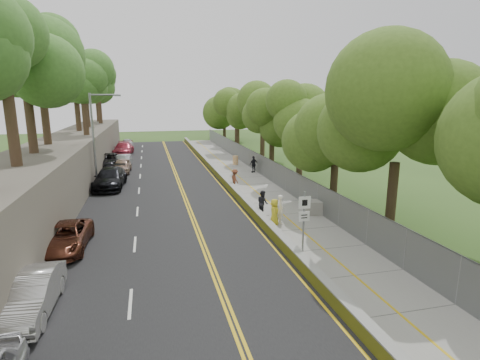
# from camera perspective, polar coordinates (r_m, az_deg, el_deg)

# --- Properties ---
(ground) EXTENTS (140.00, 140.00, 0.00)m
(ground) POSITION_cam_1_polar(r_m,az_deg,el_deg) (21.73, 3.79, -8.11)
(ground) COLOR #33511E
(ground) RESTS_ON ground
(road) EXTENTS (11.20, 66.00, 0.04)m
(road) POSITION_cam_1_polar(r_m,az_deg,el_deg) (35.22, -12.13, -0.30)
(road) COLOR black
(road) RESTS_ON ground
(sidewalk) EXTENTS (4.20, 66.00, 0.05)m
(sidewalk) POSITION_cam_1_polar(r_m,az_deg,el_deg) (36.28, 0.51, 0.36)
(sidewalk) COLOR gray
(sidewalk) RESTS_ON ground
(jersey_barrier) EXTENTS (0.42, 66.00, 0.60)m
(jersey_barrier) POSITION_cam_1_polar(r_m,az_deg,el_deg) (35.74, -3.07, 0.61)
(jersey_barrier) COLOR yellow
(jersey_barrier) RESTS_ON ground
(rock_embankment) EXTENTS (5.00, 66.00, 4.00)m
(rock_embankment) POSITION_cam_1_polar(r_m,az_deg,el_deg) (35.59, -25.42, 2.14)
(rock_embankment) COLOR #595147
(rock_embankment) RESTS_ON ground
(chainlink_fence) EXTENTS (0.04, 66.00, 2.00)m
(chainlink_fence) POSITION_cam_1_polar(r_m,az_deg,el_deg) (36.66, 3.70, 2.01)
(chainlink_fence) COLOR slate
(chainlink_fence) RESTS_ON ground
(trees_embankment) EXTENTS (6.40, 66.00, 13.00)m
(trees_embankment) POSITION_cam_1_polar(r_m,az_deg,el_deg) (35.16, -25.93, 15.94)
(trees_embankment) COLOR #4E8A32
(trees_embankment) RESTS_ON rock_embankment
(trees_fenceside) EXTENTS (7.00, 66.00, 14.00)m
(trees_fenceside) POSITION_cam_1_polar(r_m,az_deg,el_deg) (36.84, 7.39, 11.38)
(trees_fenceside) COLOR #557C26
(trees_fenceside) RESTS_ON ground
(streetlight) EXTENTS (2.52, 0.22, 8.00)m
(streetlight) POSITION_cam_1_polar(r_m,az_deg,el_deg) (33.78, -21.09, 6.56)
(streetlight) COLOR gray
(streetlight) RESTS_ON ground
(signpost) EXTENTS (0.62, 0.09, 3.10)m
(signpost) POSITION_cam_1_polar(r_m,az_deg,el_deg) (18.78, 9.73, -5.28)
(signpost) COLOR gray
(signpost) RESTS_ON sidewalk
(construction_barrel) EXTENTS (0.62, 0.62, 1.03)m
(construction_barrel) POSITION_cam_1_polar(r_m,az_deg,el_deg) (43.17, -0.70, 3.03)
(construction_barrel) COLOR orange
(construction_barrel) RESTS_ON sidewalk
(concrete_block) EXTENTS (1.54, 1.29, 0.89)m
(concrete_block) POSITION_cam_1_polar(r_m,az_deg,el_deg) (25.43, 11.29, -4.07)
(concrete_block) COLOR gray
(concrete_block) RESTS_ON sidewalk
(car_1) EXTENTS (1.63, 4.43, 1.45)m
(car_1) POSITION_cam_1_polar(r_m,az_deg,el_deg) (15.78, -29.38, -15.03)
(car_1) COLOR beige
(car_1) RESTS_ON road
(car_2) EXTENTS (2.36, 4.83, 1.32)m
(car_2) POSITION_cam_1_polar(r_m,az_deg,el_deg) (21.13, -25.16, -7.90)
(car_2) COLOR #5D2C1D
(car_2) RESTS_ON road
(car_3) EXTENTS (2.77, 5.93, 1.68)m
(car_3) POSITION_cam_1_polar(r_m,az_deg,el_deg) (33.90, -19.20, 0.27)
(car_3) COLOR black
(car_3) RESTS_ON road
(car_4) EXTENTS (1.83, 4.21, 1.41)m
(car_4) POSITION_cam_1_polar(r_m,az_deg,el_deg) (40.43, -17.54, 2.07)
(car_4) COLOR tan
(car_4) RESTS_ON road
(car_5) EXTENTS (1.74, 4.22, 1.36)m
(car_5) POSITION_cam_1_polar(r_m,az_deg,el_deg) (43.65, -17.28, 2.78)
(car_5) COLOR #A8ABAE
(car_5) RESTS_ON road
(car_6) EXTENTS (2.67, 5.55, 1.52)m
(car_6) POSITION_cam_1_polar(r_m,az_deg,el_deg) (43.93, -19.36, 2.81)
(car_6) COLOR black
(car_6) RESTS_ON road
(car_7) EXTENTS (2.73, 5.90, 1.67)m
(car_7) POSITION_cam_1_polar(r_m,az_deg,el_deg) (53.12, -17.33, 4.59)
(car_7) COLOR #9F2A3D
(car_7) RESTS_ON road
(car_8) EXTENTS (1.91, 4.22, 1.40)m
(car_8) POSITION_cam_1_polar(r_m,az_deg,el_deg) (60.28, -16.77, 5.37)
(car_8) COLOR #B7B8BC
(car_8) RESTS_ON road
(painter_0) EXTENTS (0.75, 0.94, 1.66)m
(painter_0) POSITION_cam_1_polar(r_m,az_deg,el_deg) (22.62, 5.27, -4.95)
(painter_0) COLOR yellow
(painter_0) RESTS_ON sidewalk
(painter_1) EXTENTS (0.47, 0.68, 1.79)m
(painter_1) POSITION_cam_1_polar(r_m,az_deg,el_deg) (23.11, 6.23, -4.42)
(painter_1) COLOR white
(painter_1) RESTS_ON sidewalk
(painter_2) EXTENTS (0.77, 0.91, 1.66)m
(painter_2) POSITION_cam_1_polar(r_m,az_deg,el_deg) (24.58, 3.47, -3.49)
(painter_2) COLOR black
(painter_2) RESTS_ON sidewalk
(painter_3) EXTENTS (0.79, 1.16, 1.66)m
(painter_3) POSITION_cam_1_polar(r_m,az_deg,el_deg) (31.74, -0.79, 0.19)
(painter_3) COLOR brown
(painter_3) RESTS_ON sidewalk
(person_far) EXTENTS (1.09, 0.78, 1.71)m
(person_far) POSITION_cam_1_polar(r_m,az_deg,el_deg) (38.57, 2.10, 2.41)
(person_far) COLOR black
(person_far) RESTS_ON sidewalk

